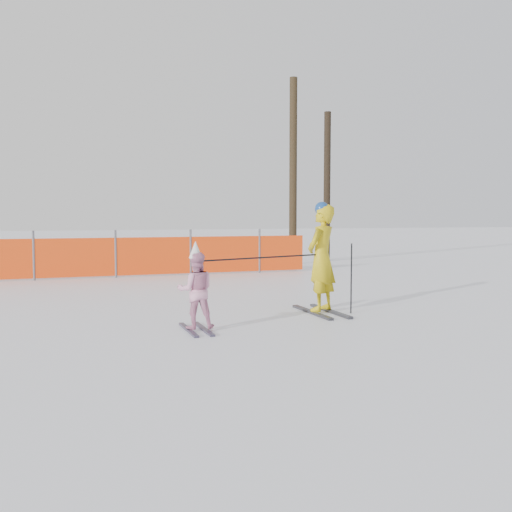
{
  "coord_description": "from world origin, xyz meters",
  "views": [
    {
      "loc": [
        -2.9,
        -7.7,
        1.61
      ],
      "look_at": [
        0.0,
        0.5,
        1.0
      ],
      "focal_mm": 40.0,
      "sensor_mm": 36.0,
      "label": 1
    }
  ],
  "objects": [
    {
      "name": "ground",
      "position": [
        0.0,
        0.0,
        0.0
      ],
      "size": [
        120.0,
        120.0,
        0.0
      ],
      "primitive_type": "plane",
      "color": "white",
      "rests_on": "ground"
    },
    {
      "name": "adult",
      "position": [
        1.26,
        0.81,
        0.92
      ],
      "size": [
        0.77,
        1.42,
        1.85
      ],
      "color": "black",
      "rests_on": "ground"
    },
    {
      "name": "child",
      "position": [
        -1.05,
        0.07,
        0.58
      ],
      "size": [
        0.58,
        1.0,
        1.26
      ],
      "color": "black",
      "rests_on": "ground"
    },
    {
      "name": "ski_poles",
      "position": [
        0.66,
        0.5,
        0.84
      ],
      "size": [
        2.65,
        0.68,
        1.16
      ],
      "color": "black",
      "rests_on": "ground"
    },
    {
      "name": "safety_fence",
      "position": [
        -3.8,
        7.54,
        0.56
      ],
      "size": [
        15.37,
        0.06,
        1.25
      ],
      "color": "#595960",
      "rests_on": "ground"
    },
    {
      "name": "tree_trunks",
      "position": [
        5.53,
        10.56,
        2.92
      ],
      "size": [
        2.2,
        1.63,
        6.18
      ],
      "color": "#332716",
      "rests_on": "ground"
    }
  ]
}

